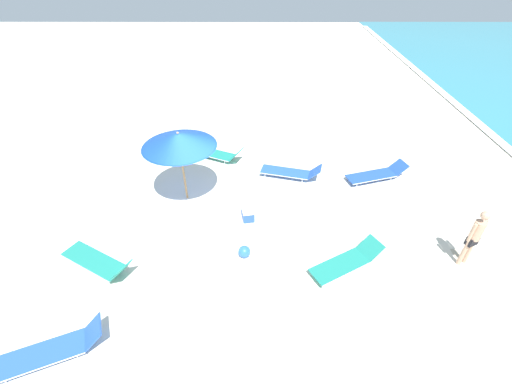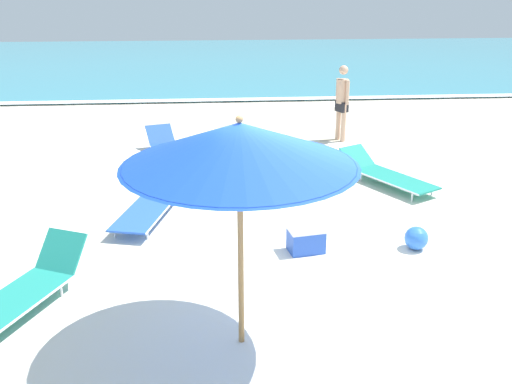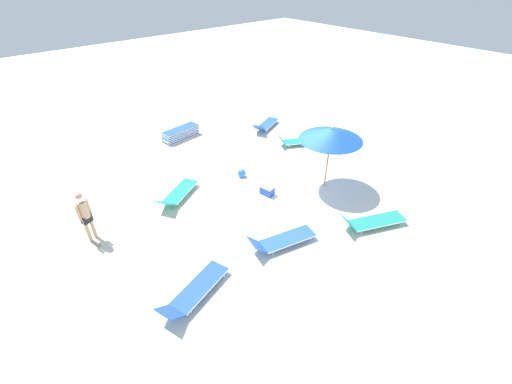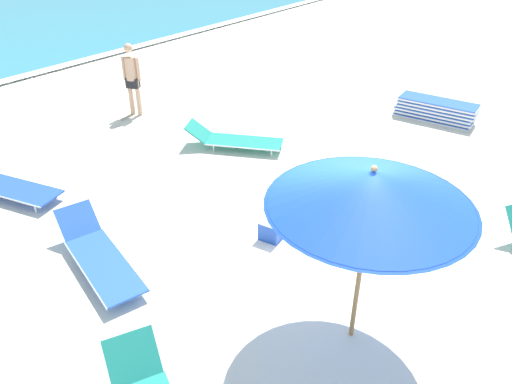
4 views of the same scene
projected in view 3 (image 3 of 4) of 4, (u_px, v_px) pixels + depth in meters
name	position (u px, v px, depth m)	size (l,w,h in m)	color
ground_plane	(285.00, 187.00, 13.29)	(60.00, 60.00, 0.16)	silver
beach_umbrella	(331.00, 134.00, 11.99)	(2.27, 2.27, 2.44)	#9E7547
lounger_stack	(181.00, 133.00, 16.49)	(0.85, 1.96, 0.49)	blue
sun_lounger_under_umbrella	(194.00, 291.00, 8.83)	(1.22, 2.30, 0.52)	blue
sun_lounger_beside_umbrella	(178.00, 194.00, 12.41)	(1.53, 2.10, 0.51)	#1E8475
sun_lounger_near_water_left	(299.00, 140.00, 15.94)	(1.58, 2.22, 0.63)	#1E8475
sun_lounger_near_water_right	(372.00, 221.00, 11.13)	(1.48, 2.30, 0.60)	#1E8475
sun_lounger_mid_beach_solo	(282.00, 240.00, 10.40)	(1.11, 2.23, 0.56)	blue
sun_lounger_mid_beach_pair_a	(266.00, 124.00, 17.43)	(1.36, 2.15, 0.56)	blue
beachgoer_wading_adult	(85.00, 214.00, 10.16)	(0.29, 0.42, 1.76)	tan
beach_ball	(242.00, 173.00, 13.65)	(0.34, 0.34, 0.34)	blue
cooler_box	(267.00, 190.00, 12.64)	(0.55, 0.43, 0.37)	blue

